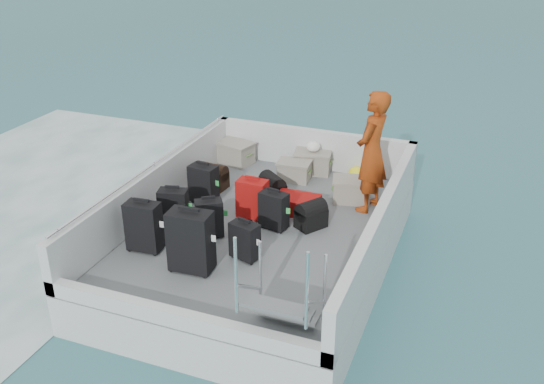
# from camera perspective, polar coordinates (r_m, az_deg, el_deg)

# --- Properties ---
(ground) EXTENTS (160.00, 160.00, 0.00)m
(ground) POSITION_cam_1_polar(r_m,az_deg,el_deg) (9.16, -0.97, -6.78)
(ground) COLOR #174E53
(ground) RESTS_ON ground
(wake_foam) EXTENTS (10.00, 10.00, 0.00)m
(wake_foam) POSITION_cam_1_polar(r_m,az_deg,el_deg) (11.63, -23.48, -1.63)
(wake_foam) COLOR white
(wake_foam) RESTS_ON ground
(ferry_hull) EXTENTS (3.60, 5.00, 0.60)m
(ferry_hull) POSITION_cam_1_polar(r_m,az_deg,el_deg) (9.00, -0.99, -5.16)
(ferry_hull) COLOR silver
(ferry_hull) RESTS_ON ground
(deck) EXTENTS (3.30, 4.70, 0.02)m
(deck) POSITION_cam_1_polar(r_m,az_deg,el_deg) (8.85, -1.00, -3.44)
(deck) COLOR slate
(deck) RESTS_ON ferry_hull
(deck_fittings) EXTENTS (3.60, 5.00, 0.90)m
(deck_fittings) POSITION_cam_1_polar(r_m,az_deg,el_deg) (8.29, 0.37, -2.56)
(deck_fittings) COLOR silver
(deck_fittings) RESTS_ON deck
(suitcase_0) EXTENTS (0.48, 0.29, 0.71)m
(suitcase_0) POSITION_cam_1_polar(r_m,az_deg,el_deg) (8.30, -11.97, -3.26)
(suitcase_0) COLOR black
(suitcase_0) RESTS_ON deck
(suitcase_1) EXTENTS (0.45, 0.33, 0.61)m
(suitcase_1) POSITION_cam_1_polar(r_m,az_deg,el_deg) (8.79, -9.23, -1.65)
(suitcase_1) COLOR black
(suitcase_1) RESTS_ON deck
(suitcase_2) EXTENTS (0.45, 0.30, 0.62)m
(suitcase_2) POSITION_cam_1_polar(r_m,az_deg,el_deg) (9.51, -6.46, 0.72)
(suitcase_2) COLOR black
(suitcase_2) RESTS_ON deck
(suitcase_3) EXTENTS (0.57, 0.35, 0.83)m
(suitcase_3) POSITION_cam_1_polar(r_m,az_deg,el_deg) (7.73, -7.64, -4.68)
(suitcase_3) COLOR black
(suitcase_3) RESTS_ON deck
(suitcase_4) EXTENTS (0.44, 0.40, 0.56)m
(suitcase_4) POSITION_cam_1_polar(r_m,az_deg,el_deg) (8.53, -5.92, -2.54)
(suitcase_4) COLOR black
(suitcase_4) RESTS_ON deck
(suitcase_5) EXTENTS (0.44, 0.27, 0.61)m
(suitcase_5) POSITION_cam_1_polar(r_m,az_deg,el_deg) (8.99, -1.86, -0.70)
(suitcase_5) COLOR #B1120D
(suitcase_5) RESTS_ON deck
(suitcase_6) EXTENTS (0.42, 0.32, 0.53)m
(suitcase_6) POSITION_cam_1_polar(r_m,az_deg,el_deg) (7.99, -2.59, -4.66)
(suitcase_6) COLOR black
(suitcase_6) RESTS_ON deck
(suitcase_7) EXTENTS (0.44, 0.30, 0.56)m
(suitcase_7) POSITION_cam_1_polar(r_m,az_deg,el_deg) (8.70, 0.17, -1.78)
(suitcase_7) COLOR black
(suitcase_7) RESTS_ON deck
(suitcase_8) EXTENTS (0.66, 0.44, 0.26)m
(suitcase_8) POSITION_cam_1_polar(r_m,az_deg,el_deg) (9.23, 2.36, -1.16)
(suitcase_8) COLOR #B1120D
(suitcase_8) RESTS_ON deck
(duffel_0) EXTENTS (0.56, 0.35, 0.32)m
(duffel_0) POSITION_cam_1_polar(r_m,az_deg,el_deg) (10.08, -5.75, 1.31)
(duffel_0) COLOR black
(duffel_0) RESTS_ON deck
(duffel_1) EXTENTS (0.54, 0.52, 0.32)m
(duffel_1) POSITION_cam_1_polar(r_m,az_deg,el_deg) (9.63, 0.03, 0.25)
(duffel_1) COLOR black
(duffel_1) RESTS_ON deck
(duffel_2) EXTENTS (0.48, 0.51, 0.32)m
(duffel_2) POSITION_cam_1_polar(r_m,az_deg,el_deg) (8.81, 3.69, -2.38)
(duffel_2) COLOR black
(duffel_2) RESTS_ON deck
(crate_0) EXTENTS (0.69, 0.55, 0.36)m
(crate_0) POSITION_cam_1_polar(r_m,az_deg,el_deg) (11.00, -3.48, 3.66)
(crate_0) COLOR gray
(crate_0) RESTS_ON deck
(crate_1) EXTENTS (0.54, 0.40, 0.31)m
(crate_1) POSITION_cam_1_polar(r_m,az_deg,el_deg) (10.29, 2.10, 1.92)
(crate_1) COLOR gray
(crate_1) RESTS_ON deck
(crate_2) EXTENTS (0.66, 0.51, 0.36)m
(crate_2) POSITION_cam_1_polar(r_m,az_deg,el_deg) (10.61, 3.86, 2.79)
(crate_2) COLOR gray
(crate_2) RESTS_ON deck
(crate_3) EXTENTS (0.65, 0.52, 0.35)m
(crate_3) POSITION_cam_1_polar(r_m,az_deg,el_deg) (9.64, 7.53, 0.11)
(crate_3) COLOR gray
(crate_3) RESTS_ON deck
(yellow_bag) EXTENTS (0.28, 0.26, 0.22)m
(yellow_bag) POSITION_cam_1_polar(r_m,az_deg,el_deg) (10.45, 7.97, 1.80)
(yellow_bag) COLOR yellow
(yellow_bag) RESTS_ON deck
(white_bag) EXTENTS (0.24, 0.24, 0.18)m
(white_bag) POSITION_cam_1_polar(r_m,az_deg,el_deg) (10.51, 3.90, 4.15)
(white_bag) COLOR white
(white_bag) RESTS_ON crate_2
(passenger) EXTENTS (0.58, 0.77, 1.87)m
(passenger) POSITION_cam_1_polar(r_m,az_deg,el_deg) (9.13, 9.37, 3.74)
(passenger) COLOR #D54C14
(passenger) RESTS_ON deck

